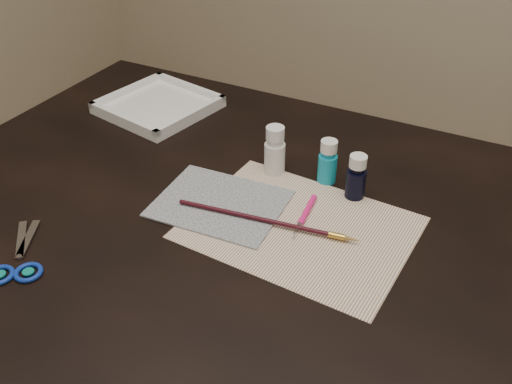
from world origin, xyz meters
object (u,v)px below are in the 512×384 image
at_px(paint_bottle_white, 275,150).
at_px(palette_tray, 158,104).
at_px(scissors, 17,251).
at_px(canvas, 220,203).
at_px(paper, 300,228).
at_px(paint_bottle_cyan, 328,161).
at_px(paint_bottle_navy, 356,177).

xyz_separation_m(paint_bottle_white, palette_tray, (-0.35, 0.11, -0.04)).
bearing_deg(scissors, canvas, -82.63).
distance_m(canvas, scissors, 0.34).
relative_size(paper, palette_tray, 1.65).
height_order(paint_bottle_cyan, scissors, paint_bottle_cyan).
xyz_separation_m(canvas, paint_bottle_navy, (0.20, 0.13, 0.04)).
relative_size(paper, scissors, 2.14).
height_order(paper, paint_bottle_white, paint_bottle_white).
relative_size(paint_bottle_white, paint_bottle_cyan, 1.13).
bearing_deg(paint_bottle_navy, paint_bottle_cyan, 158.78).
bearing_deg(paint_bottle_cyan, scissors, -130.64).
distance_m(paper, paint_bottle_white, 0.18).
height_order(paint_bottle_white, scissors, paint_bottle_white).
distance_m(paint_bottle_white, palette_tray, 0.37).
xyz_separation_m(paper, paint_bottle_cyan, (-0.01, 0.15, 0.04)).
bearing_deg(paint_bottle_cyan, paper, -85.14).
height_order(paint_bottle_navy, palette_tray, paint_bottle_navy).
bearing_deg(paint_bottle_white, scissors, -122.81).
distance_m(paper, paint_bottle_cyan, 0.16).
bearing_deg(paper, scissors, -144.50).
bearing_deg(scissors, paint_bottle_white, -75.20).
distance_m(canvas, paint_bottle_navy, 0.25).
xyz_separation_m(paint_bottle_cyan, scissors, (-0.36, -0.42, -0.04)).
distance_m(canvas, palette_tray, 0.40).
xyz_separation_m(canvas, palette_tray, (-0.31, 0.25, 0.01)).
bearing_deg(scissors, palette_tray, -32.25).
height_order(paper, canvas, canvas).
xyz_separation_m(paper, paint_bottle_white, (-0.11, 0.14, 0.05)).
bearing_deg(scissors, paint_bottle_navy, -89.44).
relative_size(paint_bottle_white, paint_bottle_navy, 1.13).
xyz_separation_m(canvas, scissors, (-0.22, -0.26, 0.00)).
xyz_separation_m(paint_bottle_cyan, palette_tray, (-0.45, 0.10, -0.03)).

